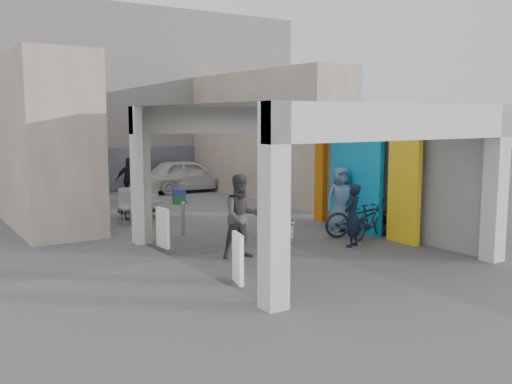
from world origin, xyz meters
TOP-DOWN VIEW (x-y plane):
  - ground at (0.00, 0.00)m, footprint 90.00×90.00m
  - arcade_canopy at (0.54, -0.82)m, footprint 6.40×6.45m
  - far_building at (-0.00, 13.99)m, footprint 18.00×4.08m
  - plaza_bldg_left at (-4.50, 7.50)m, footprint 2.00×9.00m
  - plaza_bldg_right at (4.50, 7.50)m, footprint 2.00×9.00m
  - bollard_left at (-1.67, 2.33)m, footprint 0.09×0.09m
  - bollard_center at (0.07, 2.29)m, footprint 0.09×0.09m
  - bollard_right at (1.53, 2.36)m, footprint 0.09×0.09m
  - advert_board_near at (-2.75, -2.40)m, footprint 0.21×0.55m
  - advert_board_far at (-2.75, 1.24)m, footprint 0.14×0.55m
  - cafe_set at (-1.90, 5.19)m, footprint 1.63×1.31m
  - produce_stand at (-1.78, 5.59)m, footprint 1.08×0.58m
  - crate_stack at (0.65, 7.56)m, footprint 0.52×0.45m
  - border_collie at (0.31, 0.19)m, footprint 0.25×0.48m
  - man_with_dog at (1.29, -1.23)m, footprint 0.69×0.59m
  - man_back_turned at (-1.63, -0.72)m, footprint 1.06×0.90m
  - man_elderly at (2.37, 0.44)m, footprint 1.02×0.81m
  - man_crates at (-0.73, 9.00)m, footprint 1.08×0.76m
  - bicycle_front at (2.30, -0.48)m, footprint 2.19×1.39m
  - bicycle_rear at (2.30, -0.82)m, footprint 1.64×0.71m
  - white_van at (2.49, 10.59)m, footprint 4.29×2.06m

SIDE VIEW (x-z plane):
  - ground at x=0.00m, z-range 0.00..0.00m
  - border_collie at x=0.31m, z-range -0.07..0.60m
  - crate_stack at x=0.65m, z-range 0.00..0.56m
  - produce_stand at x=-1.78m, z-range -0.07..0.64m
  - cafe_set at x=-1.90m, z-range -0.14..0.84m
  - bollard_right at x=1.53m, z-range 0.00..0.83m
  - bollard_center at x=0.07m, z-range 0.00..0.86m
  - bollard_left at x=-1.67m, z-range 0.00..0.90m
  - bicycle_rear at x=2.30m, z-range 0.00..0.96m
  - advert_board_near at x=-2.75m, z-range 0.01..1.01m
  - advert_board_far at x=-2.75m, z-range 0.01..1.01m
  - bicycle_front at x=2.30m, z-range 0.00..1.09m
  - white_van at x=2.49m, z-range 0.00..1.42m
  - man_with_dog at x=1.29m, z-range 0.00..1.59m
  - man_crates at x=-0.73m, z-range 0.00..1.70m
  - man_elderly at x=2.37m, z-range 0.00..1.83m
  - man_back_turned at x=-1.63m, z-range 0.00..1.94m
  - arcade_canopy at x=0.54m, z-range -0.90..5.50m
  - plaza_bldg_left at x=-4.50m, z-range 0.00..5.00m
  - plaza_bldg_right at x=4.50m, z-range 0.00..5.00m
  - far_building at x=0.00m, z-range -0.01..7.99m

